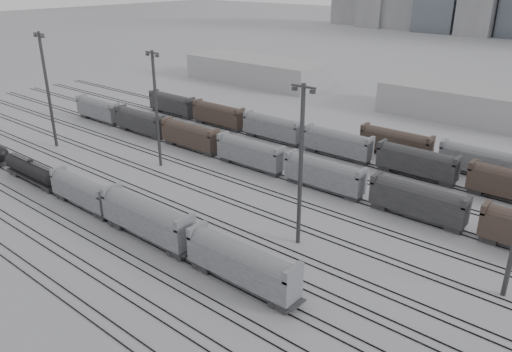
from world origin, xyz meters
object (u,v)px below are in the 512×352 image
Objects in this scene: hopper_car_c at (242,262)px; light_mast_c at (301,163)px; light_mast_a at (47,88)px; tank_car_b at (32,170)px; hopper_car_b at (147,217)px; hopper_car_a at (82,190)px.

hopper_car_c is 15.77m from light_mast_c.
tank_car_b is at bearing -40.73° from light_mast_a.
light_mast_a is 65.40m from light_mast_c.
hopper_car_b is at bearing -142.13° from light_mast_c.
hopper_car_a is at bearing -22.83° from light_mast_a.
light_mast_a is at bearing 139.27° from tank_car_b.
light_mast_c is at bearing 94.11° from hopper_car_c.
hopper_car_c is at bearing -85.89° from light_mast_c.
hopper_car_a is 35.98m from light_mast_a.
hopper_car_b reaches higher than tank_car_b.
hopper_car_a is 16.58m from hopper_car_b.
light_mast_a reaches higher than tank_car_b.
hopper_car_a is 0.89× the size of hopper_car_c.
light_mast_c is at bearing 21.46° from hopper_car_a.
hopper_car_b reaches higher than hopper_car_a.
tank_car_b is at bearing 180.00° from hopper_car_a.
hopper_car_b is 0.73× the size of light_mast_c.
light_mast_c reaches higher than hopper_car_a.
hopper_car_b is at bearing 180.00° from hopper_car_c.
hopper_car_b is (16.57, 0.00, 0.58)m from hopper_car_a.
light_mast_a is (-15.59, 13.43, 10.56)m from tank_car_b.
light_mast_c is at bearing 37.87° from hopper_car_b.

